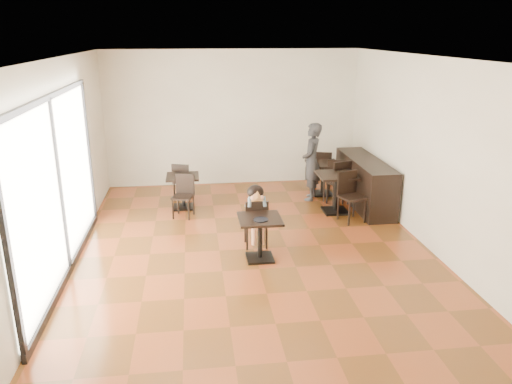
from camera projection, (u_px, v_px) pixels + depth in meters
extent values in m
cube|color=#93421E|center=(253.00, 249.00, 8.61)|extent=(6.00, 8.00, 0.01)
cube|color=silver|center=(253.00, 57.00, 7.63)|extent=(6.00, 8.00, 0.01)
cube|color=white|center=(233.00, 118.00, 11.89)|extent=(6.00, 0.01, 3.20)
cube|color=white|center=(309.00, 269.00, 4.34)|extent=(6.00, 0.01, 3.20)
cube|color=white|center=(62.00, 165.00, 7.75)|extent=(0.01, 8.00, 3.20)
cube|color=white|center=(428.00, 153.00, 8.48)|extent=(0.01, 8.00, 3.20)
cube|color=white|center=(58.00, 186.00, 7.34)|extent=(0.04, 4.50, 2.60)
cylinder|color=black|center=(261.00, 220.00, 7.90)|extent=(0.24, 0.24, 0.01)
imported|color=#313136|center=(312.00, 162.00, 10.92)|extent=(0.59, 0.72, 1.71)
cube|color=black|center=(365.00, 182.00, 10.66)|extent=(0.60, 2.40, 1.00)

